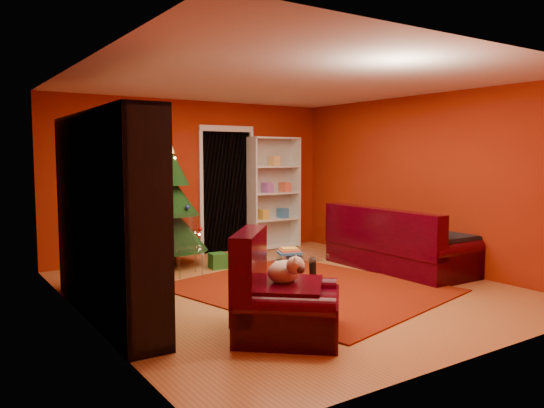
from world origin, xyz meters
TOP-DOWN VIEW (x-y plane):
  - floor at (0.00, 0.00)m, footprint 5.00×5.50m
  - ceiling at (0.00, 0.00)m, footprint 5.00×5.50m
  - wall_back at (0.00, 2.77)m, footprint 5.00×0.05m
  - wall_left at (-2.52, 0.00)m, footprint 0.05×5.50m
  - wall_right at (2.52, 0.00)m, footprint 0.05×5.50m
  - doorway at (0.60, 2.73)m, footprint 1.06×0.60m
  - rug at (0.18, -0.17)m, footprint 3.28×3.61m
  - media_unit at (-2.27, 0.13)m, footprint 0.49×2.79m
  - christmas_tree at (-0.67, 2.15)m, footprint 1.34×1.34m
  - gift_box_teal at (-1.47, 2.03)m, footprint 0.31×0.31m
  - gift_box_green at (-0.20, 1.56)m, footprint 0.26×0.26m
  - gift_box_red at (-1.23, 2.57)m, footprint 0.30×0.30m
  - white_bookshelf at (1.49, 2.57)m, footprint 0.96×0.35m
  - armchair at (-1.04, -1.44)m, footprint 1.45×1.45m
  - dog at (-1.04, -1.37)m, footprint 0.49×0.50m
  - sofa at (2.02, 0.03)m, footprint 1.01×2.22m
  - coffee_table at (0.02, -0.08)m, footprint 1.12×1.12m
  - acrylic_chair at (-0.77, 1.40)m, footprint 0.45×0.48m

SIDE VIEW (x-z plane):
  - floor at x=0.00m, z-range -0.05..0.00m
  - rug at x=0.18m, z-range 0.00..0.02m
  - gift_box_red at x=-1.23m, z-range 0.00..0.23m
  - gift_box_green at x=-0.20m, z-range 0.00..0.23m
  - gift_box_teal at x=-1.47m, z-range 0.00..0.30m
  - coffee_table at x=0.02m, z-range -0.04..0.50m
  - acrylic_chair at x=-0.77m, z-range 0.00..0.78m
  - armchair at x=-1.04m, z-range 0.00..0.80m
  - sofa at x=2.02m, z-range 0.00..0.95m
  - dog at x=-1.04m, z-range 0.47..0.73m
  - christmas_tree at x=-0.67m, z-range -0.03..1.87m
  - white_bookshelf at x=1.49m, z-range -0.03..2.04m
  - doorway at x=0.60m, z-range -0.03..2.13m
  - media_unit at x=-2.27m, z-range 0.00..2.13m
  - wall_back at x=0.00m, z-range 0.00..2.60m
  - wall_left at x=-2.52m, z-range 0.00..2.60m
  - wall_right at x=2.52m, z-range 0.00..2.60m
  - ceiling at x=0.00m, z-range 2.60..2.65m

